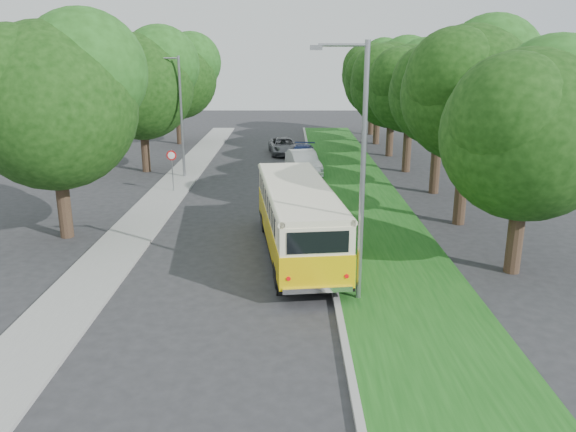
{
  "coord_description": "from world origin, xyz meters",
  "views": [
    {
      "loc": [
        2.1,
        -19.0,
        7.62
      ],
      "look_at": [
        2.04,
        2.09,
        1.5
      ],
      "focal_mm": 35.0,
      "sensor_mm": 36.0,
      "label": 1
    }
  ],
  "objects_px": {
    "car_silver": "(289,186)",
    "car_grey": "(284,146)",
    "vintage_bus": "(298,220)",
    "lamppost_near": "(360,167)",
    "car_white": "(303,162)",
    "lamppost_far": "(180,113)",
    "car_blue": "(302,154)"
  },
  "relations": [
    {
      "from": "vintage_bus",
      "to": "car_grey",
      "type": "height_order",
      "value": "vintage_bus"
    },
    {
      "from": "lamppost_near",
      "to": "lamppost_far",
      "type": "height_order",
      "value": "lamppost_near"
    },
    {
      "from": "car_blue",
      "to": "car_grey",
      "type": "xyz_separation_m",
      "value": [
        -1.36,
        3.73,
        0.0
      ]
    },
    {
      "from": "lamppost_near",
      "to": "car_grey",
      "type": "distance_m",
      "value": 27.6
    },
    {
      "from": "lamppost_far",
      "to": "car_blue",
      "type": "distance_m",
      "value": 9.82
    },
    {
      "from": "lamppost_near",
      "to": "car_white",
      "type": "relative_size",
      "value": 1.72
    },
    {
      "from": "car_blue",
      "to": "car_grey",
      "type": "bearing_deg",
      "value": 117.3
    },
    {
      "from": "lamppost_far",
      "to": "car_blue",
      "type": "height_order",
      "value": "lamppost_far"
    },
    {
      "from": "car_silver",
      "to": "vintage_bus",
      "type": "bearing_deg",
      "value": -73.1
    },
    {
      "from": "lamppost_far",
      "to": "car_white",
      "type": "xyz_separation_m",
      "value": [
        7.7,
        1.23,
        -3.35
      ]
    },
    {
      "from": "lamppost_far",
      "to": "car_blue",
      "type": "xyz_separation_m",
      "value": [
        7.7,
        5.0,
        -3.48
      ]
    },
    {
      "from": "lamppost_near",
      "to": "car_white",
      "type": "distance_m",
      "value": 20.09
    },
    {
      "from": "vintage_bus",
      "to": "car_silver",
      "type": "height_order",
      "value": "vintage_bus"
    },
    {
      "from": "vintage_bus",
      "to": "car_white",
      "type": "height_order",
      "value": "vintage_bus"
    },
    {
      "from": "car_silver",
      "to": "car_blue",
      "type": "relative_size",
      "value": 0.89
    },
    {
      "from": "vintage_bus",
      "to": "car_silver",
      "type": "relative_size",
      "value": 2.48
    },
    {
      "from": "car_silver",
      "to": "car_grey",
      "type": "distance_m",
      "value": 13.83
    },
    {
      "from": "car_blue",
      "to": "car_grey",
      "type": "distance_m",
      "value": 3.97
    },
    {
      "from": "lamppost_far",
      "to": "car_silver",
      "type": "distance_m",
      "value": 9.14
    },
    {
      "from": "car_silver",
      "to": "car_grey",
      "type": "relative_size",
      "value": 0.85
    },
    {
      "from": "lamppost_near",
      "to": "car_grey",
      "type": "bearing_deg",
      "value": 95.39
    },
    {
      "from": "lamppost_far",
      "to": "vintage_bus",
      "type": "bearing_deg",
      "value": -63.52
    },
    {
      "from": "lamppost_far",
      "to": "car_grey",
      "type": "xyz_separation_m",
      "value": [
        6.34,
        8.73,
        -3.48
      ]
    },
    {
      "from": "lamppost_near",
      "to": "lamppost_far",
      "type": "xyz_separation_m",
      "value": [
        -8.91,
        18.5,
        -0.25
      ]
    },
    {
      "from": "car_silver",
      "to": "car_white",
      "type": "relative_size",
      "value": 0.83
    },
    {
      "from": "lamppost_near",
      "to": "car_silver",
      "type": "relative_size",
      "value": 2.07
    },
    {
      "from": "lamppost_near",
      "to": "lamppost_far",
      "type": "bearing_deg",
      "value": 115.71
    },
    {
      "from": "car_white",
      "to": "lamppost_far",
      "type": "bearing_deg",
      "value": 178.02
    },
    {
      "from": "car_silver",
      "to": "lamppost_far",
      "type": "bearing_deg",
      "value": 157.66
    },
    {
      "from": "lamppost_far",
      "to": "vintage_bus",
      "type": "relative_size",
      "value": 0.78
    },
    {
      "from": "car_white",
      "to": "vintage_bus",
      "type": "bearing_deg",
      "value": -103.23
    },
    {
      "from": "lamppost_near",
      "to": "vintage_bus",
      "type": "xyz_separation_m",
      "value": [
        -1.79,
        4.22,
        -2.94
      ]
    }
  ]
}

